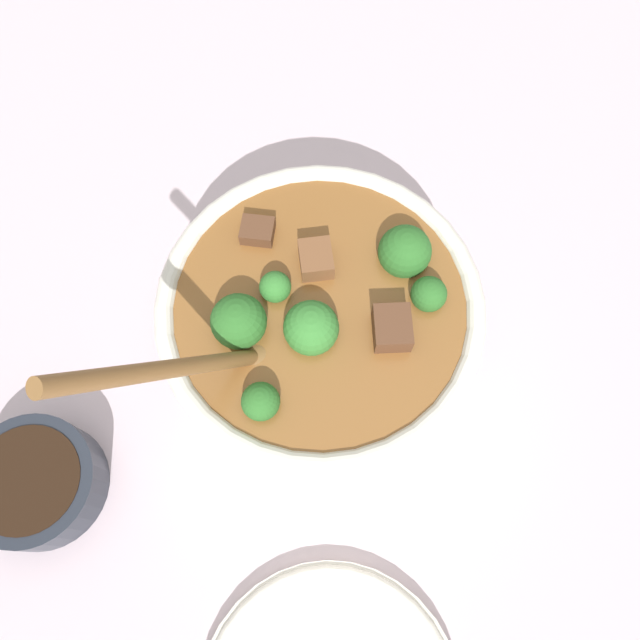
# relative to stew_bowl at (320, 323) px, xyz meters

# --- Properties ---
(ground_plane) EXTENTS (4.00, 4.00, 0.00)m
(ground_plane) POSITION_rel_stew_bowl_xyz_m (0.00, 0.00, -0.06)
(ground_plane) COLOR silver
(stew_bowl) EXTENTS (0.31, 0.26, 0.27)m
(stew_bowl) POSITION_rel_stew_bowl_xyz_m (0.00, 0.00, 0.00)
(stew_bowl) COLOR white
(stew_bowl) RESTS_ON ground_plane
(condiment_bowl) EXTENTS (0.11, 0.11, 0.04)m
(condiment_bowl) POSITION_rel_stew_bowl_xyz_m (-0.27, -0.02, -0.04)
(condiment_bowl) COLOR #232833
(condiment_bowl) RESTS_ON ground_plane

